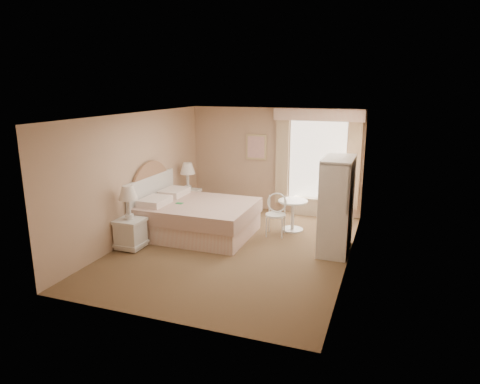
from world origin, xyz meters
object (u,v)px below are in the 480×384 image
at_px(nightstand_far, 188,195).
at_px(round_table, 293,210).
at_px(armoire, 337,213).
at_px(bed, 192,216).
at_px(nightstand_near, 130,226).
at_px(cafe_chair, 276,211).

xyz_separation_m(nightstand_far, round_table, (2.64, -0.35, -0.02)).
xyz_separation_m(nightstand_far, armoire, (3.65, -1.22, 0.27)).
relative_size(bed, nightstand_near, 1.90).
xyz_separation_m(round_table, armoire, (1.01, -0.87, 0.29)).
relative_size(nightstand_near, round_table, 1.83).
relative_size(round_table, cafe_chair, 0.76).
bearing_deg(round_table, cafe_chair, -125.21).
distance_m(nightstand_far, cafe_chair, 2.48).
relative_size(bed, nightstand_far, 1.88).
xyz_separation_m(bed, nightstand_near, (-0.73, -1.14, 0.07)).
relative_size(cafe_chair, armoire, 0.49).
bearing_deg(cafe_chair, nightstand_near, -150.37).
relative_size(nightstand_near, cafe_chair, 1.39).
distance_m(nightstand_near, nightstand_far, 2.43).
bearing_deg(round_table, bed, -153.85).
height_order(nightstand_near, nightstand_far, nightstand_far).
relative_size(bed, cafe_chair, 2.64).
bearing_deg(nightstand_near, armoire, 18.36).
bearing_deg(armoire, bed, -178.62).
distance_m(round_table, cafe_chair, 0.46).
bearing_deg(bed, armoire, 1.38).
height_order(bed, cafe_chair, bed).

